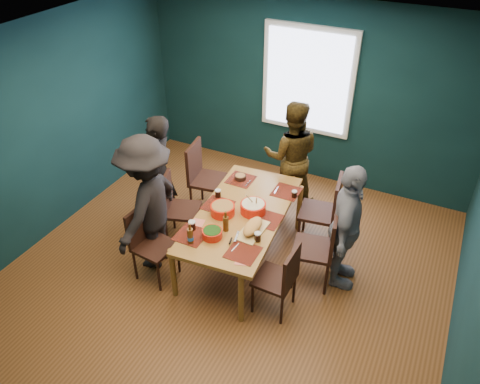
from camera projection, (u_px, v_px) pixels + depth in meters
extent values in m
cube|color=brown|center=(230.00, 270.00, 5.70)|extent=(5.00, 5.00, 0.01)
cube|color=beige|center=(226.00, 50.00, 4.16)|extent=(5.00, 5.00, 0.01)
cube|color=#0F3034|center=(50.00, 129.00, 5.83)|extent=(0.01, 5.00, 2.70)
cube|color=#0F3034|center=(307.00, 93.00, 6.77)|extent=(5.00, 0.01, 2.70)
cube|color=#0F3034|center=(55.00, 362.00, 3.08)|extent=(5.00, 0.01, 2.70)
cube|color=white|center=(308.00, 81.00, 6.64)|extent=(1.35, 0.06, 1.55)
cube|color=#9E6B2F|center=(242.00, 214.00, 5.47)|extent=(1.11, 1.98, 0.05)
cylinder|color=#9E6B2F|center=(173.00, 273.00, 5.18)|extent=(0.07, 0.07, 0.68)
cylinder|color=#9E6B2F|center=(241.00, 298.00, 4.88)|extent=(0.07, 0.07, 0.68)
cylinder|color=#9E6B2F|center=(242.00, 192.00, 6.48)|extent=(0.07, 0.07, 0.68)
cylinder|color=#9E6B2F|center=(299.00, 208.00, 6.17)|extent=(0.07, 0.07, 0.68)
cube|color=black|center=(209.00, 180.00, 6.43)|extent=(0.52, 0.52, 0.04)
cube|color=black|center=(194.00, 161.00, 6.33)|extent=(0.11, 0.47, 0.51)
cylinder|color=black|center=(191.00, 201.00, 6.48)|extent=(0.04, 0.04, 0.47)
cylinder|color=black|center=(218.00, 206.00, 6.38)|extent=(0.04, 0.04, 0.47)
cylinder|color=black|center=(202.00, 186.00, 6.79)|extent=(0.04, 0.04, 0.47)
cylinder|color=black|center=(228.00, 191.00, 6.69)|extent=(0.04, 0.04, 0.47)
cube|color=black|center=(182.00, 210.00, 5.94)|extent=(0.54, 0.54, 0.04)
cube|color=black|center=(166.00, 193.00, 5.82)|extent=(0.17, 0.42, 0.46)
cylinder|color=black|center=(166.00, 232.00, 5.95)|extent=(0.03, 0.03, 0.43)
cylinder|color=black|center=(194.00, 235.00, 5.91)|extent=(0.03, 0.03, 0.43)
cylinder|color=black|center=(174.00, 215.00, 6.24)|extent=(0.03, 0.03, 0.43)
cylinder|color=black|center=(200.00, 217.00, 6.20)|extent=(0.03, 0.03, 0.43)
cube|color=black|center=(155.00, 247.00, 5.37)|extent=(0.46, 0.46, 0.04)
cube|color=black|center=(140.00, 224.00, 5.31)|extent=(0.08, 0.42, 0.46)
cylinder|color=black|center=(135.00, 265.00, 5.46)|extent=(0.03, 0.03, 0.43)
cylinder|color=black|center=(159.00, 277.00, 5.30)|extent=(0.03, 0.03, 0.43)
cylinder|color=black|center=(155.00, 248.00, 5.71)|extent=(0.03, 0.03, 0.43)
cylinder|color=black|center=(178.00, 258.00, 5.56)|extent=(0.03, 0.03, 0.43)
cube|color=black|center=(318.00, 212.00, 5.86)|extent=(0.51, 0.51, 0.04)
cube|color=black|center=(337.00, 198.00, 5.65)|extent=(0.11, 0.45, 0.50)
cylinder|color=black|center=(299.00, 234.00, 5.90)|extent=(0.03, 0.03, 0.46)
cylinder|color=black|center=(329.00, 240.00, 5.80)|extent=(0.03, 0.03, 0.46)
cylinder|color=black|center=(304.00, 216.00, 6.20)|extent=(0.03, 0.03, 0.46)
cylinder|color=black|center=(334.00, 222.00, 6.11)|extent=(0.03, 0.03, 0.46)
cube|color=black|center=(313.00, 249.00, 5.30)|extent=(0.53, 0.53, 0.04)
cube|color=black|center=(334.00, 234.00, 5.11)|extent=(0.13, 0.45, 0.49)
cylinder|color=black|center=(292.00, 273.00, 5.33)|extent=(0.03, 0.03, 0.46)
cylinder|color=black|center=(326.00, 279.00, 5.25)|extent=(0.03, 0.03, 0.46)
cylinder|color=black|center=(298.00, 251.00, 5.64)|extent=(0.03, 0.03, 0.46)
cylinder|color=black|center=(330.00, 257.00, 5.56)|extent=(0.03, 0.03, 0.46)
cube|color=black|center=(274.00, 279.00, 4.98)|extent=(0.41, 0.41, 0.04)
cube|color=black|center=(292.00, 268.00, 4.77)|extent=(0.05, 0.40, 0.44)
cylinder|color=black|center=(252.00, 299.00, 5.05)|extent=(0.03, 0.03, 0.41)
cylinder|color=black|center=(282.00, 310.00, 4.92)|extent=(0.03, 0.03, 0.41)
cylinder|color=black|center=(266.00, 278.00, 5.30)|extent=(0.03, 0.03, 0.41)
cylinder|color=black|center=(294.00, 289.00, 5.17)|extent=(0.03, 0.03, 0.41)
imported|color=black|center=(159.00, 174.00, 6.00)|extent=(0.51, 0.66, 1.61)
imported|color=black|center=(291.00, 156.00, 6.38)|extent=(0.94, 0.84, 1.59)
imported|color=silver|center=(346.00, 228.00, 5.12)|extent=(0.52, 0.97, 1.57)
imported|color=black|center=(148.00, 204.00, 5.36)|extent=(0.73, 1.16, 1.72)
cylinder|color=red|center=(223.00, 210.00, 5.41)|extent=(0.29, 0.29, 0.11)
cylinder|color=#597E2E|center=(223.00, 206.00, 5.38)|extent=(0.25, 0.25, 0.02)
cylinder|color=red|center=(253.00, 208.00, 5.43)|extent=(0.30, 0.30, 0.12)
cylinder|color=beige|center=(253.00, 204.00, 5.40)|extent=(0.26, 0.26, 0.02)
cylinder|color=tan|center=(256.00, 202.00, 5.36)|extent=(0.09, 0.16, 0.24)
cylinder|color=tan|center=(251.00, 200.00, 5.38)|extent=(0.07, 0.17, 0.24)
cylinder|color=red|center=(212.00, 234.00, 5.07)|extent=(0.22, 0.22, 0.09)
cylinder|color=#1A4310|center=(212.00, 231.00, 5.04)|extent=(0.20, 0.20, 0.02)
cube|color=#DDBB77|center=(253.00, 231.00, 5.17)|extent=(0.24, 0.46, 0.02)
ellipsoid|color=gold|center=(253.00, 226.00, 5.13)|extent=(0.18, 0.36, 0.11)
cube|color=#B3B2B9|center=(237.00, 236.00, 5.06)|extent=(0.06, 0.18, 0.00)
cylinder|color=black|center=(231.00, 241.00, 5.00)|extent=(0.04, 0.10, 0.02)
sphere|color=#1C5613|center=(249.00, 231.00, 5.05)|extent=(0.03, 0.03, 0.03)
sphere|color=#1C5613|center=(253.00, 226.00, 5.13)|extent=(0.03, 0.03, 0.03)
sphere|color=#1C5613|center=(256.00, 221.00, 5.20)|extent=(0.03, 0.03, 0.03)
cylinder|color=black|center=(240.00, 177.00, 6.02)|extent=(0.15, 0.15, 0.06)
cylinder|color=#597E2E|center=(240.00, 176.00, 6.01)|extent=(0.13, 0.13, 0.02)
cylinder|color=#4B290D|center=(190.00, 236.00, 4.96)|extent=(0.07, 0.07, 0.18)
cylinder|color=#4B290D|center=(190.00, 227.00, 4.89)|extent=(0.03, 0.03, 0.07)
cylinder|color=#1954B1|center=(190.00, 238.00, 4.98)|extent=(0.07, 0.07, 0.04)
cylinder|color=#4B290D|center=(226.00, 224.00, 5.14)|extent=(0.06, 0.06, 0.18)
cylinder|color=#4B290D|center=(226.00, 215.00, 5.07)|extent=(0.03, 0.03, 0.07)
cylinder|color=black|center=(192.00, 226.00, 5.17)|extent=(0.08, 0.08, 0.11)
cylinder|color=#B9BEC4|center=(192.00, 222.00, 5.14)|extent=(0.08, 0.08, 0.02)
cylinder|color=black|center=(258.00, 237.00, 5.02)|extent=(0.07, 0.07, 0.10)
cylinder|color=#B9BEC4|center=(258.00, 234.00, 4.99)|extent=(0.08, 0.08, 0.02)
cylinder|color=black|center=(294.00, 194.00, 5.68)|extent=(0.06, 0.06, 0.09)
cylinder|color=#B9BEC4|center=(294.00, 191.00, 5.66)|extent=(0.07, 0.07, 0.01)
cylinder|color=black|center=(218.00, 194.00, 5.68)|extent=(0.07, 0.07, 0.10)
cylinder|color=#B9BEC4|center=(218.00, 191.00, 5.66)|extent=(0.07, 0.07, 0.01)
cube|color=#DA6C5B|center=(270.00, 220.00, 5.33)|extent=(0.15, 0.15, 0.00)
cube|color=#DA6C5B|center=(198.00, 223.00, 5.30)|extent=(0.16, 0.16, 0.00)
cube|color=#DA6C5B|center=(241.00, 261.00, 4.78)|extent=(0.16, 0.16, 0.00)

